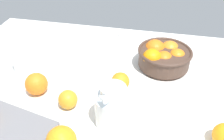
# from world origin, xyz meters

# --- Properties ---
(ground_plane) EXTENTS (1.43, 0.99, 0.03)m
(ground_plane) POSITION_xyz_m (0.00, 0.00, -0.01)
(ground_plane) COLOR white
(fruit_bowl) EXTENTS (0.22, 0.22, 0.10)m
(fruit_bowl) POSITION_xyz_m (0.16, 0.19, 0.05)
(fruit_bowl) COLOR #473328
(fruit_bowl) RESTS_ON ground_plane
(juice_pitcher) EXTENTS (0.11, 0.15, 0.15)m
(juice_pitcher) POSITION_xyz_m (0.02, -0.16, 0.05)
(juice_pitcher) COLOR white
(juice_pitcher) RESTS_ON ground_plane
(juice_glass) EXTENTS (0.08, 0.08, 0.11)m
(juice_glass) POSITION_xyz_m (-0.39, 0.04, 0.05)
(juice_glass) COLOR white
(juice_glass) RESTS_ON ground_plane
(loose_orange_0) EXTENTS (0.07, 0.07, 0.07)m
(loose_orange_0) POSITION_xyz_m (0.01, 0.01, 0.03)
(loose_orange_0) COLOR orange
(loose_orange_0) RESTS_ON ground_plane
(loose_orange_2) EXTENTS (0.08, 0.08, 0.08)m
(loose_orange_2) POSITION_xyz_m (-0.27, -0.07, 0.04)
(loose_orange_2) COLOR orange
(loose_orange_2) RESTS_ON ground_plane
(loose_orange_4) EXTENTS (0.07, 0.07, 0.07)m
(loose_orange_4) POSITION_xyz_m (-0.14, -0.12, 0.03)
(loose_orange_4) COLOR orange
(loose_orange_4) RESTS_ON ground_plane
(spoon) EXTENTS (0.04, 0.18, 0.01)m
(spoon) POSITION_xyz_m (-0.05, 0.38, 0.00)
(spoon) COLOR silver
(spoon) RESTS_ON ground_plane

